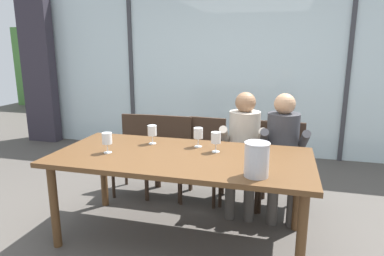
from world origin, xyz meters
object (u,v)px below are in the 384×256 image
object	(u,v)px
wine_glass_by_left_taster	(198,134)
wine_glass_by_right_taster	(107,139)
chair_left_of_center	(171,150)
person_charcoal_jacket	(283,146)
chair_center	(204,152)
wine_glass_center_pour	(216,138)
chair_right_of_center	(246,155)
dining_table	(181,163)
chair_near_window_right	(283,158)
wine_glass_near_bucket	(152,131)
ice_bucket_primary	(257,159)
person_beige_jumper	(244,143)
chair_near_curtain	(137,147)

from	to	relation	value
wine_glass_by_left_taster	wine_glass_by_right_taster	bearing A→B (deg)	-151.84
chair_left_of_center	person_charcoal_jacket	distance (m)	1.23
chair_center	person_charcoal_jacket	size ratio (longest dim) A/B	0.73
wine_glass_center_pour	chair_right_of_center	bearing A→B (deg)	76.87
dining_table	wine_glass_by_left_taster	size ratio (longest dim) A/B	12.31
chair_near_window_right	person_charcoal_jacket	world-z (taller)	person_charcoal_jacket
chair_left_of_center	chair_center	size ratio (longest dim) A/B	1.00
wine_glass_near_bucket	chair_center	bearing A→B (deg)	62.51
chair_right_of_center	ice_bucket_primary	xyz separation A→B (m)	(0.20, -1.25, 0.38)
chair_right_of_center	wine_glass_by_right_taster	world-z (taller)	wine_glass_by_right_taster
dining_table	wine_glass_near_bucket	distance (m)	0.48
ice_bucket_primary	wine_glass_by_left_taster	bearing A→B (deg)	133.43
chair_center	person_beige_jumper	world-z (taller)	person_beige_jumper
chair_right_of_center	chair_near_window_right	distance (m)	0.39
chair_right_of_center	ice_bucket_primary	world-z (taller)	ice_bucket_primary
dining_table	ice_bucket_primary	distance (m)	0.75
person_beige_jumper	ice_bucket_primary	bearing A→B (deg)	-81.57
dining_table	ice_bucket_primary	size ratio (longest dim) A/B	8.76
dining_table	chair_center	world-z (taller)	chair_center
chair_near_window_right	wine_glass_center_pour	size ratio (longest dim) A/B	5.04
wine_glass_center_pour	chair_near_window_right	bearing A→B (deg)	53.20
dining_table	ice_bucket_primary	bearing A→B (deg)	-26.83
chair_center	chair_right_of_center	xyz separation A→B (m)	(0.45, 0.01, 0.00)
chair_near_curtain	chair_center	xyz separation A→B (m)	(0.79, 0.03, 0.00)
chair_center	wine_glass_center_pour	bearing A→B (deg)	-66.50
person_beige_jumper	person_charcoal_jacket	xyz separation A→B (m)	(0.39, 0.00, 0.00)
chair_near_curtain	ice_bucket_primary	xyz separation A→B (m)	(1.44, -1.21, 0.38)
chair_near_curtain	wine_glass_by_right_taster	world-z (taller)	wine_glass_by_right_taster
person_beige_jumper	wine_glass_near_bucket	xyz separation A→B (m)	(-0.79, -0.52, 0.20)
dining_table	person_beige_jumper	world-z (taller)	person_beige_jumper
person_beige_jumper	chair_left_of_center	bearing A→B (deg)	168.72
chair_near_window_right	person_beige_jumper	bearing A→B (deg)	-158.24
chair_center	wine_glass_near_bucket	distance (m)	0.83
chair_left_of_center	person_beige_jumper	distance (m)	0.85
chair_near_window_right	wine_glass_by_left_taster	xyz separation A→B (m)	(-0.75, -0.64, 0.37)
wine_glass_near_bucket	chair_near_window_right	bearing A→B (deg)	28.95
chair_left_of_center	chair_near_window_right	xyz separation A→B (m)	(1.22, 0.01, 0.00)
chair_right_of_center	person_charcoal_jacket	distance (m)	0.44
chair_left_of_center	wine_glass_by_right_taster	xyz separation A→B (m)	(-0.23, -1.01, 0.37)
ice_bucket_primary	wine_glass_near_bucket	bearing A→B (deg)	149.74
chair_right_of_center	wine_glass_center_pour	distance (m)	0.87
chair_right_of_center	wine_glass_near_bucket	xyz separation A→B (m)	(-0.80, -0.67, 0.37)
chair_left_of_center	chair_right_of_center	xyz separation A→B (m)	(0.83, 0.02, 0.00)
chair_center	chair_right_of_center	size ratio (longest dim) A/B	1.00
person_beige_jumper	person_charcoal_jacket	size ratio (longest dim) A/B	1.00
dining_table	person_charcoal_jacket	world-z (taller)	person_charcoal_jacket
chair_right_of_center	person_beige_jumper	world-z (taller)	person_beige_jumper
wine_glass_by_left_taster	chair_near_curtain	bearing A→B (deg)	144.93
dining_table	wine_glass_by_right_taster	world-z (taller)	wine_glass_by_right_taster
chair_center	wine_glass_center_pour	world-z (taller)	wine_glass_center_pour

